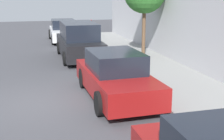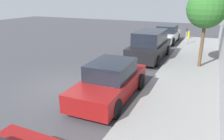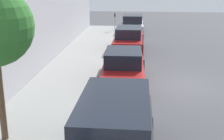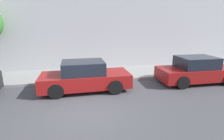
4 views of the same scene
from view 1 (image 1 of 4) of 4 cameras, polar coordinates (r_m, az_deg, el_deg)
The scene contains 7 objects.
ground_plane at distance 10.20m, azimuth -12.67°, elevation -5.85°, with size 60.00×60.00×0.00m, color #424247.
sidewalk at distance 11.46m, azimuth 13.31°, elevation -3.29°, with size 3.05×32.00×0.15m.
parked_sedan_third at distance 10.25m, azimuth 0.65°, elevation -1.18°, with size 1.92×4.55×1.54m.
parked_minivan_fourth at distance 16.53m, azimuth -6.06°, elevation 5.27°, with size 2.02×4.91×1.90m.
parked_sedan_fifth at distance 22.75m, azimuth -8.86°, elevation 7.05°, with size 1.93×4.55×1.54m.
parking_meter_far at distance 22.05m, azimuth -3.81°, elevation 7.75°, with size 0.11×0.15×1.42m.
fire_hydrant at distance 25.11m, azimuth -5.39°, elevation 7.26°, with size 0.20×0.20×0.69m.
Camera 1 is at (-0.24, -9.61, 3.40)m, focal length 50.00 mm.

